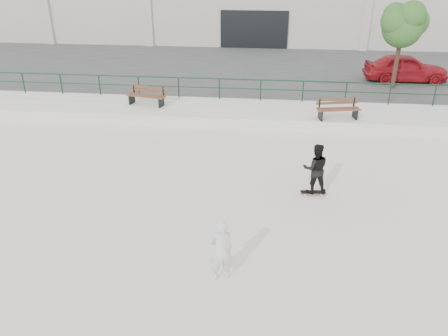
# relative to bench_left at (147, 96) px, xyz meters

# --- Properties ---
(ground) EXTENTS (120.00, 120.00, 0.00)m
(ground) POSITION_rel_bench_left_xyz_m (4.25, -9.54, -0.92)
(ground) COLOR silver
(ground) RESTS_ON ground
(ledge) EXTENTS (30.00, 3.00, 0.50)m
(ledge) POSITION_rel_bench_left_xyz_m (4.25, -0.04, -0.67)
(ledge) COLOR beige
(ledge) RESTS_ON ground
(parking_strip) EXTENTS (60.00, 14.00, 0.50)m
(parking_strip) POSITION_rel_bench_left_xyz_m (4.25, 8.46, -0.67)
(parking_strip) COLOR #3E3E3E
(parking_strip) RESTS_ON ground
(railing) EXTENTS (28.00, 0.06, 1.03)m
(railing) POSITION_rel_bench_left_xyz_m (4.25, 1.26, 0.32)
(railing) COLOR #143824
(railing) RESTS_ON ledge
(bench_left) EXTENTS (1.91, 0.90, 0.85)m
(bench_left) POSITION_rel_bench_left_xyz_m (0.00, 0.00, 0.00)
(bench_left) COLOR brown
(bench_left) RESTS_ON ledge
(bench_right) EXTENTS (1.90, 0.90, 0.84)m
(bench_right) POSITION_rel_bench_left_xyz_m (8.62, -0.98, -0.00)
(bench_right) COLOR brown
(bench_right) RESTS_ON ledge
(tree) EXTENTS (2.48, 2.20, 4.40)m
(tree) POSITION_rel_bench_left_xyz_m (12.12, 4.19, 2.88)
(tree) COLOR #412C20
(tree) RESTS_ON parking_strip
(red_car) EXTENTS (4.42, 1.87, 1.49)m
(red_car) POSITION_rel_bench_left_xyz_m (13.03, 5.71, 0.33)
(red_car) COLOR maroon
(red_car) RESTS_ON parking_strip
(skateboard) EXTENTS (0.80, 0.29, 0.09)m
(skateboard) POSITION_rel_bench_left_xyz_m (7.24, -6.90, -0.85)
(skateboard) COLOR black
(skateboard) RESTS_ON ground
(standing_skater) EXTENTS (0.83, 0.66, 1.63)m
(standing_skater) POSITION_rel_bench_left_xyz_m (7.24, -6.90, -0.01)
(standing_skater) COLOR black
(standing_skater) RESTS_ON skateboard
(seated_skater) EXTENTS (0.68, 0.56, 1.59)m
(seated_skater) POSITION_rel_bench_left_xyz_m (4.81, -11.18, -0.13)
(seated_skater) COLOR silver
(seated_skater) RESTS_ON ground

